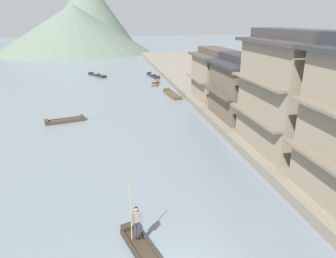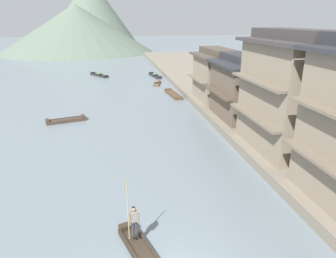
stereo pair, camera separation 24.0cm
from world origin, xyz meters
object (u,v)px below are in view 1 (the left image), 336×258
boat_foreground_poled (147,257)px  boat_moored_third (155,83)px  boatman_person (136,218)px  house_waterfront_second (286,92)px  boat_moored_far (172,94)px  house_waterfront_narrow (215,75)px  boat_moored_second (97,75)px  house_waterfront_tall (245,87)px  boat_moored_nearest (65,121)px  boat_midriver_drifting (153,75)px

boat_foreground_poled → boat_moored_third: bearing=80.9°
boatman_person → house_waterfront_second: house_waterfront_second is taller
boat_moored_far → house_waterfront_second: house_waterfront_second is taller
boat_moored_third → house_waterfront_narrow: size_ratio=0.59×
boatman_person → boat_moored_far: size_ratio=0.54×
boat_foreground_poled → boat_moored_third: boat_moored_third is taller
boat_moored_second → house_waterfront_tall: house_waterfront_tall is taller
boat_moored_nearest → house_waterfront_second: size_ratio=0.46×
boat_foreground_poled → house_waterfront_tall: size_ratio=0.60×
boatman_person → house_waterfront_narrow: house_waterfront_narrow is taller
boat_foreground_poled → boat_moored_far: 31.25m
boatman_person → boat_moored_third: size_ratio=0.71×
boat_moored_nearest → house_waterfront_second: bearing=-33.6°
boat_moored_nearest → boat_midriver_drifting: 28.03m
boat_moored_far → house_waterfront_narrow: house_waterfront_narrow is taller
boat_foreground_poled → boat_moored_nearest: boat_foreground_poled is taller
boat_moored_far → boat_midriver_drifting: (-0.41, 15.43, 0.09)m
boat_moored_nearest → house_waterfront_narrow: (17.51, 3.90, 3.54)m
boat_foreground_poled → house_waterfront_tall: bearing=55.1°
boatman_person → boat_moored_nearest: 20.71m
boat_moored_second → boat_moored_third: bearing=-44.9°
boat_moored_nearest → house_waterfront_narrow: bearing=12.6°
boat_foreground_poled → house_waterfront_narrow: house_waterfront_narrow is taller
boatman_person → boat_moored_nearest: size_ratio=0.75×
boat_moored_nearest → house_waterfront_narrow: 18.29m
boat_moored_nearest → boatman_person: bearing=-74.3°
boat_foreground_poled → boat_moored_nearest: 21.73m
boat_moored_third → boat_moored_far: bearing=-82.6°
boat_midriver_drifting → house_waterfront_second: house_waterfront_second is taller
boat_moored_third → boat_midriver_drifting: bearing=84.5°
house_waterfront_narrow → house_waterfront_tall: bearing=-86.4°
house_waterfront_narrow → house_waterfront_second: bearing=-90.1°
house_waterfront_narrow → boat_foreground_poled: bearing=-115.0°
boatman_person → house_waterfront_second: 14.88m
boat_moored_far → house_waterfront_second: bearing=-78.7°
boatman_person → boat_moored_second: 47.39m
boat_foreground_poled → boat_moored_nearest: (-5.95, 20.90, -0.01)m
house_waterfront_narrow → boat_moored_third: bearing=110.9°
house_waterfront_tall → boat_foreground_poled: bearing=-124.9°
boat_foreground_poled → boat_moored_nearest: size_ratio=1.13×
boatman_person → boat_moored_far: bearing=75.3°
boat_foreground_poled → house_waterfront_second: size_ratio=0.52×
boat_foreground_poled → house_waterfront_tall: 21.36m
boat_foreground_poled → boat_midriver_drifting: 46.33m
boat_moored_far → house_waterfront_narrow: 7.86m
boat_moored_far → house_waterfront_tall: size_ratio=0.74×
boatman_person → house_waterfront_tall: (12.39, 16.27, 2.18)m
boat_moored_nearest → boat_moored_second: bearing=84.6°
boat_moored_third → house_waterfront_tall: 22.49m
boat_moored_third → house_waterfront_narrow: bearing=-69.1°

